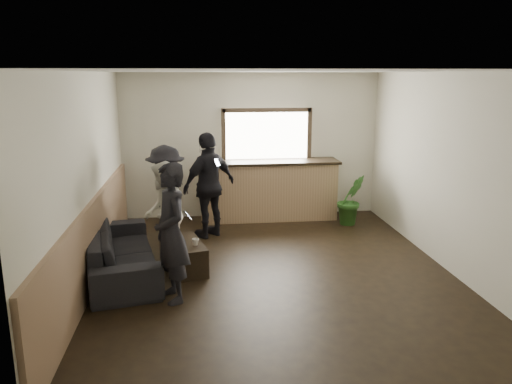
{
  "coord_description": "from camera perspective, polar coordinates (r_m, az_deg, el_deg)",
  "views": [
    {
      "loc": [
        -1.04,
        -6.64,
        2.76
      ],
      "look_at": [
        -0.21,
        0.4,
        1.08
      ],
      "focal_mm": 35.0,
      "sensor_mm": 36.0,
      "label": 1
    }
  ],
  "objects": [
    {
      "name": "person_b",
      "position": [
        7.49,
        -10.54,
        -2.38
      ],
      "size": [
        0.6,
        0.76,
        1.53
      ],
      "rotation": [
        0.0,
        0.0,
        -1.59
      ],
      "color": "beige",
      "rests_on": "ground"
    },
    {
      "name": "sofa",
      "position": [
        7.32,
        -15.14,
        -6.53
      ],
      "size": [
        1.33,
        2.41,
        0.66
      ],
      "primitive_type": "imported",
      "rotation": [
        0.0,
        0.0,
        1.77
      ],
      "color": "black",
      "rests_on": "ground"
    },
    {
      "name": "ground",
      "position": [
        7.27,
        2.03,
        -9.01
      ],
      "size": [
        5.0,
        6.0,
        0.01
      ],
      "primitive_type": "cube",
      "color": "black"
    },
    {
      "name": "person_d",
      "position": [
        8.57,
        -5.36,
        0.77
      ],
      "size": [
        1.11,
        1.0,
        1.82
      ],
      "rotation": [
        0.0,
        0.0,
        -2.48
      ],
      "color": "black",
      "rests_on": "ground"
    },
    {
      "name": "coffee_table",
      "position": [
        7.32,
        -8.3,
        -7.24
      ],
      "size": [
        0.72,
        1.03,
        0.41
      ],
      "primitive_type": "cube",
      "rotation": [
        0.0,
        0.0,
        0.24
      ],
      "color": "black",
      "rests_on": "ground"
    },
    {
      "name": "cup_b",
      "position": [
        7.1,
        -6.94,
        -5.69
      ],
      "size": [
        0.12,
        0.12,
        0.09
      ],
      "primitive_type": "imported",
      "rotation": [
        0.0,
        0.0,
        1.81
      ],
      "color": "silver",
      "rests_on": "coffee_table"
    },
    {
      "name": "cup_a",
      "position": [
        7.44,
        -9.63,
        -4.88
      ],
      "size": [
        0.17,
        0.17,
        0.1
      ],
      "primitive_type": "imported",
      "rotation": [
        0.0,
        0.0,
        2.33
      ],
      "color": "silver",
      "rests_on": "coffee_table"
    },
    {
      "name": "bar_counter",
      "position": [
        9.67,
        1.4,
        0.65
      ],
      "size": [
        2.7,
        0.68,
        2.13
      ],
      "color": "#9D7955",
      "rests_on": "ground"
    },
    {
      "name": "potted_plant",
      "position": [
        9.48,
        10.8,
        -0.87
      ],
      "size": [
        0.61,
        0.53,
        0.95
      ],
      "primitive_type": "imported",
      "rotation": [
        0.0,
        0.0,
        0.24
      ],
      "color": "#2D6623",
      "rests_on": "ground"
    },
    {
      "name": "person_a",
      "position": [
        6.19,
        -9.68,
        -4.65
      ],
      "size": [
        0.62,
        0.74,
        1.74
      ],
      "rotation": [
        0.0,
        0.0,
        -1.21
      ],
      "color": "black",
      "rests_on": "ground"
    },
    {
      "name": "person_c",
      "position": [
        8.17,
        -10.19,
        -0.54
      ],
      "size": [
        0.82,
        1.18,
        1.67
      ],
      "rotation": [
        0.0,
        0.0,
        -1.38
      ],
      "color": "black",
      "rests_on": "ground"
    },
    {
      "name": "room_shell",
      "position": [
        6.78,
        -4.04,
        2.28
      ],
      "size": [
        5.01,
        6.01,
        2.8
      ],
      "color": "silver",
      "rests_on": "ground"
    }
  ]
}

